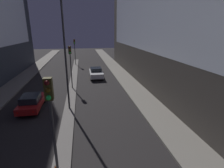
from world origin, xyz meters
TOP-DOWN VIEW (x-y plane):
  - median_strip at (0.00, 19.82)m, footprint 0.97×37.64m
  - traffic_light_near at (0.00, 2.75)m, footprint 0.32×0.42m
  - traffic_light_mid at (0.00, 16.83)m, footprint 0.32×0.42m
  - traffic_light_far at (0.00, 32.18)m, footprint 0.32×0.42m
  - street_lamp at (0.00, 10.94)m, footprint 0.60×0.60m
  - car_left_lane at (-3.31, 11.51)m, footprint 1.72×4.11m
  - car_right_lane at (3.31, 21.49)m, footprint 1.87×4.13m

SIDE VIEW (x-z plane):
  - median_strip at x=0.00m, z-range 0.00..0.12m
  - car_left_lane at x=-3.31m, z-range 0.01..1.44m
  - car_right_lane at x=3.31m, z-range 0.02..1.50m
  - traffic_light_near at x=0.00m, z-range 1.27..6.30m
  - traffic_light_mid at x=0.00m, z-range 1.27..6.30m
  - traffic_light_far at x=0.00m, z-range 1.27..6.30m
  - street_lamp at x=0.00m, z-range 2.16..11.77m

